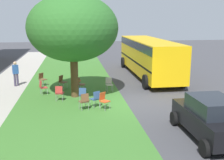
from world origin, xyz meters
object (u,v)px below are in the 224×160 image
at_px(chair_0, 84,100).
at_px(chair_6, 81,83).
at_px(chair_3, 42,78).
at_px(chair_9, 83,94).
at_px(street_tree, 73,28).
at_px(pedestrian_0, 16,73).
at_px(school_bus, 148,54).
at_px(chair_1, 59,92).
at_px(chair_8, 104,100).
at_px(chair_4, 109,83).
at_px(chair_10, 42,86).
at_px(chair_5, 62,81).
at_px(parked_car, 210,117).
at_px(chair_7, 76,80).
at_px(chair_2, 96,98).

distance_m(chair_0, chair_6, 3.69).
bearing_deg(chair_3, chair_9, -148.95).
relative_size(street_tree, chair_3, 6.69).
bearing_deg(chair_0, pedestrian_0, 37.48).
height_order(school_bus, pedestrian_0, school_bus).
height_order(chair_3, pedestrian_0, pedestrian_0).
bearing_deg(chair_1, chair_8, -127.66).
bearing_deg(chair_0, chair_1, 36.54).
height_order(street_tree, chair_4, street_tree).
bearing_deg(street_tree, pedestrian_0, 51.11).
xyz_separation_m(chair_1, chair_10, (1.45, 1.07, 0.00)).
bearing_deg(chair_1, chair_4, -60.89).
relative_size(chair_3, chair_5, 1.00).
xyz_separation_m(chair_4, parked_car, (-7.39, -2.91, 0.32)).
distance_m(street_tree, chair_9, 3.75).
relative_size(chair_1, chair_7, 1.00).
relative_size(chair_5, chair_7, 1.00).
xyz_separation_m(chair_5, school_bus, (3.13, -6.66, 1.24)).
distance_m(street_tree, chair_0, 4.31).
bearing_deg(chair_10, chair_9, -130.47).
xyz_separation_m(street_tree, pedestrian_0, (3.17, 3.93, -3.06)).
distance_m(street_tree, chair_8, 4.54).
relative_size(chair_6, chair_8, 1.00).
xyz_separation_m(chair_3, chair_5, (-1.02, -1.38, 0.00)).
distance_m(chair_7, chair_9, 3.55).
bearing_deg(chair_9, chair_4, -37.31).
bearing_deg(chair_9, chair_10, 49.53).
bearing_deg(chair_0, chair_9, -0.23).
bearing_deg(parked_car, chair_2, 43.08).
height_order(chair_0, chair_2, same).
bearing_deg(school_bus, chair_8, 149.92).
bearing_deg(chair_2, chair_3, 31.90).
xyz_separation_m(chair_1, pedestrian_0, (3.94, 3.07, 0.41)).
height_order(chair_9, parked_car, parked_car).
xyz_separation_m(chair_0, chair_8, (-0.02, -1.00, 0.00)).
bearing_deg(street_tree, chair_8, -150.63).
distance_m(chair_3, chair_5, 1.72).
bearing_deg(chair_10, chair_3, 6.15).
distance_m(chair_2, chair_7, 4.46).
bearing_deg(parked_car, pedestrian_0, 43.00).
bearing_deg(chair_3, chair_7, -109.59).
xyz_separation_m(chair_5, chair_6, (-0.81, -1.17, 0.00)).
height_order(chair_3, chair_6, same).
distance_m(chair_3, chair_10, 2.34).
bearing_deg(chair_1, pedestrian_0, 37.89).
height_order(chair_7, school_bus, school_bus).
bearing_deg(chair_1, chair_10, 36.39).
distance_m(chair_2, chair_10, 4.11).
height_order(chair_3, chair_9, same).
bearing_deg(chair_6, chair_3, 54.32).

